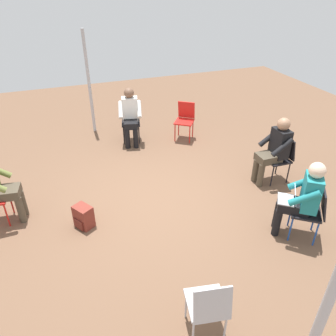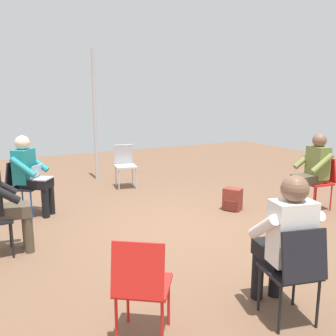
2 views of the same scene
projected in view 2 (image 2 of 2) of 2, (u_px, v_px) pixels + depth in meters
The scene contains 12 objects.
ground_plane at pixel (176, 228), 5.28m from camera, with size 14.17×14.17×0.00m, color brown.
chair_northwest at pixel (141, 283), 2.76m from camera, with size 0.58×0.57×0.85m.
chair_east at pixel (125, 163), 7.47m from camera, with size 0.50×0.47×0.85m.
chair_south at pixel (320, 179), 6.07m from camera, with size 0.45×0.49×0.85m.
chair_northeast at pixel (21, 183), 5.77m from camera, with size 0.57×0.58×0.85m.
chair_west at pixel (295, 268), 2.99m from camera, with size 0.52×0.49×0.85m.
person_with_laptop at pixel (30, 171), 5.70m from camera, with size 0.63×0.64×1.24m.
person_in_olive at pixel (313, 168), 5.97m from camera, with size 0.54×0.55×1.24m.
person_in_white at pixel (285, 237), 3.11m from camera, with size 0.58×0.57×1.24m.
person_in_black at pixel (1, 197), 4.29m from camera, with size 0.50×0.53×1.24m.
backpack_near_laptop_user at pixel (232, 201), 6.05m from camera, with size 0.34×0.32×0.36m.
tent_pole_near at pixel (95, 116), 7.97m from camera, with size 0.07×0.07×2.77m, color #B2B2B7.
Camera 2 is at (-4.37, 2.45, 1.87)m, focal length 40.00 mm.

